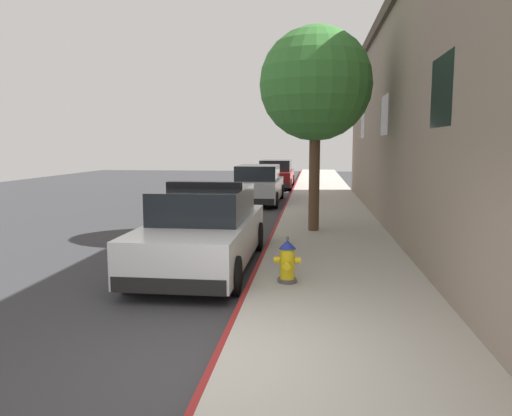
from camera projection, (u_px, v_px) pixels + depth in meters
The scene contains 9 objects.
ground_plane at pixel (140, 223), 15.64m from camera, with size 29.35×60.00×0.20m, color #353538.
sidewalk_pavement at pixel (328, 221), 14.92m from camera, with size 2.91×60.00×0.16m, color #ADA89E.
curb_painted_edge at pixel (280, 220), 15.09m from camera, with size 0.08×60.00×0.16m, color maroon.
storefront_building at pixel (493, 118), 13.15m from camera, with size 6.01×21.92×6.21m.
police_cruiser at pixel (204, 230), 9.54m from camera, with size 1.94×4.84×1.68m.
parked_car_silver_ahead at pixel (258, 185), 20.23m from camera, with size 1.94×4.84×1.56m.
parked_car_dark_far at pixel (276, 175), 27.29m from camera, with size 1.94×4.84×1.56m.
fire_hydrant at pixel (287, 261), 7.93m from camera, with size 0.44×0.40×0.76m.
street_tree at pixel (316, 85), 12.37m from camera, with size 2.88×2.88×5.22m.
Camera 1 is at (0.96, -4.91, 2.40)m, focal length 34.13 mm.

